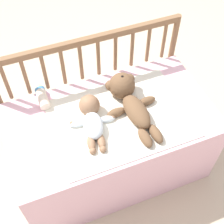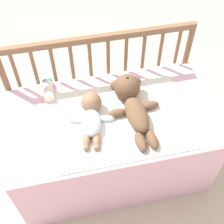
{
  "view_description": "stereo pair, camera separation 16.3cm",
  "coord_description": "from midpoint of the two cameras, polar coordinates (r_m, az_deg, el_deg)",
  "views": [
    {
      "loc": [
        -0.37,
        -0.96,
        1.87
      ],
      "look_at": [
        0.0,
        -0.01,
        0.59
      ],
      "focal_mm": 50.0,
      "sensor_mm": 36.0,
      "label": 1
    },
    {
      "loc": [
        -0.21,
        -1.01,
        1.87
      ],
      "look_at": [
        0.0,
        -0.01,
        0.59
      ],
      "focal_mm": 50.0,
      "sensor_mm": 36.0,
      "label": 2
    }
  ],
  "objects": [
    {
      "name": "crib_rail",
      "position": [
        1.87,
        -6.5,
        7.59
      ],
      "size": [
        1.13,
        0.04,
        0.82
      ],
      "color": "brown",
      "rests_on": "ground_plane"
    },
    {
      "name": "baby",
      "position": [
        1.64,
        -6.56,
        -1.36
      ],
      "size": [
        0.25,
        0.34,
        0.11
      ],
      "color": "white",
      "rests_on": "crib_mattress"
    },
    {
      "name": "baby_bottle",
      "position": [
        1.81,
        -15.22,
        2.61
      ],
      "size": [
        0.06,
        0.17,
        0.06
      ],
      "color": "#F4E5CC",
      "rests_on": "crib_mattress"
    },
    {
      "name": "teddy_bear",
      "position": [
        1.69,
        0.48,
        2.19
      ],
      "size": [
        0.3,
        0.47,
        0.15
      ],
      "color": "brown",
      "rests_on": "crib_mattress"
    },
    {
      "name": "crib_mattress",
      "position": [
        1.91,
        -2.62,
        -5.89
      ],
      "size": [
        1.13,
        0.63,
        0.53
      ],
      "color": "#EDB7C6",
      "rests_on": "ground_plane"
    },
    {
      "name": "ground_plane",
      "position": [
        2.14,
        -2.36,
        -9.69
      ],
      "size": [
        12.0,
        12.0,
        0.0
      ],
      "primitive_type": "plane",
      "color": "#C6B293"
    },
    {
      "name": "blanket",
      "position": [
        1.68,
        -1.23,
        -1.35
      ],
      "size": [
        0.73,
        0.53,
        0.01
      ],
      "color": "silver",
      "rests_on": "crib_mattress"
    }
  ]
}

